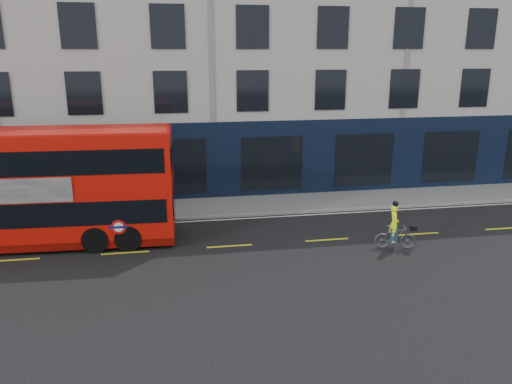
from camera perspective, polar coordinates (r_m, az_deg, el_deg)
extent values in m
plane|color=black|center=(18.44, -2.50, -7.94)|extent=(120.00, 120.00, 0.00)
cube|color=gray|center=(24.47, -4.43, -1.69)|extent=(60.00, 3.00, 0.12)
cube|color=gray|center=(23.05, -4.08, -2.80)|extent=(60.00, 0.12, 0.13)
cube|color=#A9A79F|center=(29.80, -5.98, 15.96)|extent=(50.00, 10.00, 15.00)
cube|color=black|center=(25.39, -4.84, 3.48)|extent=(50.00, 0.08, 4.00)
cube|color=silver|center=(22.79, -4.00, -3.19)|extent=(58.00, 0.10, 0.01)
cube|color=red|center=(21.16, -24.90, 0.83)|extent=(11.35, 3.00, 4.04)
cube|color=#670804|center=(21.78, -24.23, -4.70)|extent=(11.35, 2.95, 0.31)
cube|color=black|center=(21.39, -24.62, -1.49)|extent=(10.90, 3.03, 0.92)
cube|color=black|center=(20.94, -25.23, 3.60)|extent=(10.90, 3.03, 0.92)
cube|color=#AA120B|center=(20.78, -25.55, 6.27)|extent=(11.12, 2.89, 0.08)
cube|color=black|center=(20.42, -9.33, -0.99)|extent=(0.13, 2.30, 0.92)
cube|color=black|center=(19.94, -9.58, 4.36)|extent=(0.13, 2.30, 0.92)
cylinder|color=red|center=(19.54, -15.43, -3.89)|extent=(0.57, 0.04, 0.57)
cylinder|color=white|center=(19.54, -15.43, -3.90)|extent=(0.37, 0.03, 0.37)
cube|color=#0C1459|center=(19.53, -15.44, -3.90)|extent=(0.72, 0.05, 0.09)
cylinder|color=black|center=(20.89, -14.03, -3.98)|extent=(1.13, 2.65, 1.02)
cylinder|color=black|center=(21.08, -17.35, -4.06)|extent=(1.13, 2.65, 1.02)
imported|color=#4C4F52|center=(20.13, 15.62, -4.98)|extent=(1.64, 0.82, 0.95)
imported|color=#E1FF16|center=(19.92, 15.49, -3.48)|extent=(0.47, 0.60, 1.45)
cube|color=black|center=(20.14, 17.56, -3.93)|extent=(0.29, 0.25, 0.19)
cube|color=#1D334F|center=(20.08, 15.40, -4.72)|extent=(0.34, 0.39, 0.62)
sphere|color=black|center=(19.68, 15.66, -1.29)|extent=(0.23, 0.23, 0.23)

